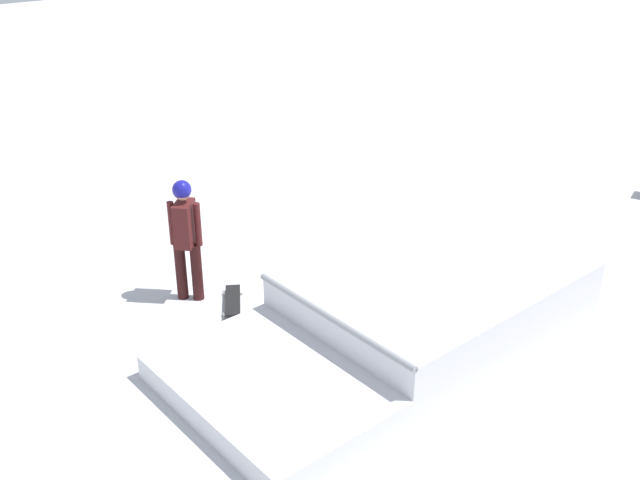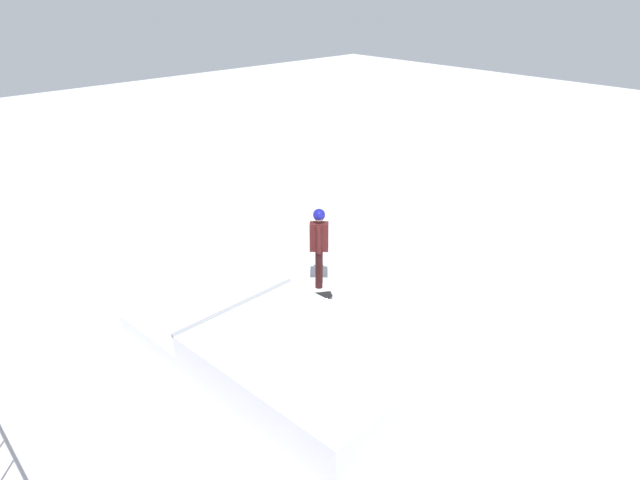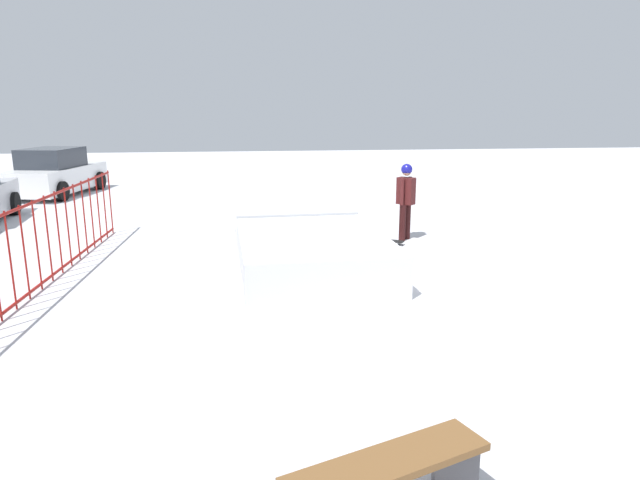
# 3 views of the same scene
# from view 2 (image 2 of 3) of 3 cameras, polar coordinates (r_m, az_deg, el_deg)

# --- Properties ---
(ground_plane) EXTENTS (60.00, 60.00, 0.00)m
(ground_plane) POSITION_cam_2_polar(r_m,az_deg,el_deg) (9.82, 8.82, -13.67)
(ground_plane) COLOR silver
(skate_ramp) EXTENTS (5.51, 2.84, 0.74)m
(skate_ramp) POSITION_cam_2_polar(r_m,az_deg,el_deg) (9.80, -3.19, -11.15)
(skate_ramp) COLOR silver
(skate_ramp) RESTS_ON ground
(skater) EXTENTS (0.42, 0.42, 1.73)m
(skater) POSITION_cam_2_polar(r_m,az_deg,el_deg) (12.01, -0.09, -0.16)
(skater) COLOR black
(skater) RESTS_ON ground
(skateboard) EXTENTS (0.59, 0.78, 0.09)m
(skateboard) POSITION_cam_2_polar(r_m,az_deg,el_deg) (11.90, -0.76, -5.47)
(skateboard) COLOR black
(skateboard) RESTS_ON ground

